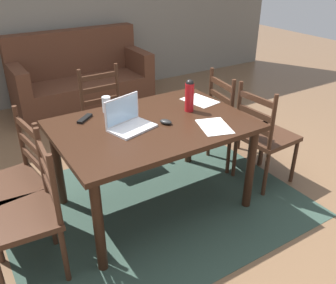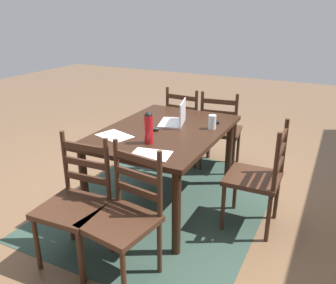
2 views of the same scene
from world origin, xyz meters
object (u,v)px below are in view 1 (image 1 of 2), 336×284
chair_far_head (108,119)px  laptop (128,120)px  drinking_glass (107,104)px  dining_table (153,134)px  water_bottle (189,95)px  computer_mouse (166,122)px  chair_left_near (28,215)px  chair_right_near (264,136)px  couch (81,81)px  tv_remote (85,119)px  chair_right_far (233,120)px  chair_left_far (14,183)px

chair_far_head → laptop: size_ratio=2.58×
drinking_glass → dining_table: bearing=-62.2°
chair_far_head → water_bottle: 1.02m
laptop → computer_mouse: laptop is taller
dining_table → drinking_glass: size_ratio=11.34×
chair_far_head → laptop: 0.94m
chair_left_near → drinking_glass: bearing=36.0°
laptop → drinking_glass: 0.36m
chair_far_head → laptop: laptop is taller
chair_right_near → water_bottle: bearing=158.4°
chair_right_near → couch: (-0.73, 2.70, -0.11)m
couch → tv_remote: size_ratio=10.59×
dining_table → chair_right_far: bearing=11.7°
drinking_glass → computer_mouse: bearing=-58.0°
dining_table → laptop: bearing=170.2°
chair_right_near → couch: couch is taller
drinking_glass → chair_left_far: bearing=-167.8°
chair_right_far → tv_remote: chair_right_far is taller
chair_left_far → computer_mouse: size_ratio=9.50×
computer_mouse → tv_remote: computer_mouse is taller
chair_right_far → drinking_glass: size_ratio=7.32×
dining_table → computer_mouse: computer_mouse is taller
chair_left_far → chair_left_near: bearing=-90.0°
laptop → chair_far_head: bearing=77.4°
couch → laptop: bearing=-101.1°
dining_table → drinking_glass: (-0.20, 0.39, 0.16)m
chair_left_near → drinking_glass: 1.08m
water_bottle → drinking_glass: water_bottle is taller
chair_right_near → chair_right_far: 0.42m
dining_table → tv_remote: size_ratio=8.66×
chair_far_head → chair_left_far: (-1.02, -0.67, 0.00)m
chair_right_far → computer_mouse: chair_right_far is taller
chair_left_far → tv_remote: (0.61, 0.12, 0.31)m
couch → tv_remote: 2.31m
drinking_glass → computer_mouse: 0.54m
chair_right_near → drinking_glass: 1.41m
dining_table → water_bottle: 0.44m
laptop → chair_right_far: bearing=8.4°
couch → water_bottle: size_ratio=6.74×
laptop → dining_table: bearing=-9.8°
computer_mouse → laptop: bearing=133.8°
water_bottle → chair_right_far: bearing=14.0°
dining_table → laptop: (-0.19, 0.03, 0.15)m
chair_left_near → tv_remote: bearing=41.6°
chair_right_far → tv_remote: 1.48m
chair_left_far → couch: 2.64m
chair_far_head → chair_right_far: same height
chair_far_head → chair_right_near: (1.03, -1.09, 0.00)m
couch → drinking_glass: bearing=-103.3°
computer_mouse → couch: bearing=59.3°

